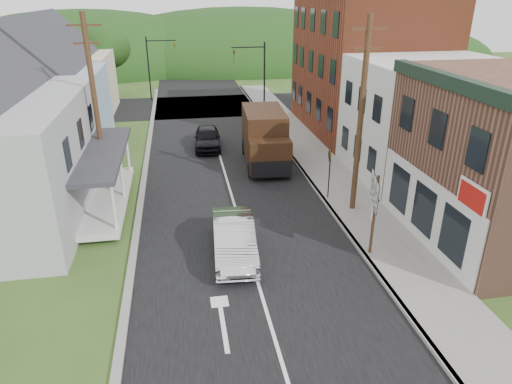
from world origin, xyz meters
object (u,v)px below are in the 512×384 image
warning_sign (329,166)px  dark_sedan (207,138)px  delivery_van (265,138)px  route_sign_cluster (374,204)px  silver_sedan (234,239)px

warning_sign → dark_sedan: bearing=130.1°
delivery_van → warning_sign: 6.19m
dark_sedan → warning_sign: bearing=-57.0°
delivery_van → warning_sign: size_ratio=2.26×
route_sign_cluster → delivery_van: bearing=116.6°
delivery_van → silver_sedan: bearing=-103.7°
silver_sedan → dark_sedan: silver_sedan is taller
delivery_van → warning_sign: bearing=-65.9°
silver_sedan → warning_sign: 7.10m
silver_sedan → dark_sedan: 14.06m
delivery_van → dark_sedan: bearing=134.5°
delivery_van → route_sign_cluster: (2.14, -11.24, 0.65)m
route_sign_cluster → warning_sign: 5.47m
silver_sedan → route_sign_cluster: bearing=-6.4°
dark_sedan → delivery_van: 5.05m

